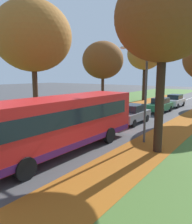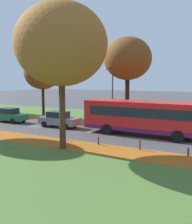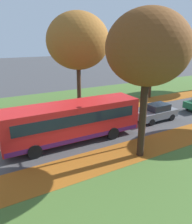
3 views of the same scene
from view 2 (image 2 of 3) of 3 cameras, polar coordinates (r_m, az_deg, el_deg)
The scene contains 15 objects.
leaf_litter_left at distance 21.78m, azimuth -12.69°, elevation -5.99°, with size 2.80×60.00×0.00m, color #9E5619.
grass_verge_right at distance 36.20m, azimuth -5.80°, elevation -0.56°, with size 12.00×90.00×0.01m, color #476B2D.
leaf_litter_right at distance 29.24m, azimuth -0.95°, elevation -2.41°, with size 2.80×60.00×0.00m, color #9E5619.
road_centre_line at distance 29.07m, azimuth -15.86°, elevation -2.76°, with size 0.12×80.00×0.01m, color silver.
tree_left_near at distance 18.45m, azimuth -7.59°, elevation 14.34°, with size 6.32×6.32×10.10m.
tree_right_near at distance 27.87m, azimuth 6.92°, elevation 11.41°, with size 4.96×4.96×9.24m.
tree_right_mid at distance 33.88m, azimuth -11.57°, elevation 8.34°, with size 4.62×4.62×7.73m.
bollard_third at distance 17.95m, azimuth 19.44°, elevation -8.23°, with size 0.12×0.12×0.55m, color #4C3823.
bollard_fourth at distance 18.63m, azimuth 9.51°, elevation -7.08°, with size 0.12×0.12×0.71m, color #4C3823.
bollard_fifth at distance 19.81m, azimuth 0.51°, elevation -6.25°, with size 0.12×0.12×0.61m, color #4C3823.
bollard_sixth at distance 21.45m, azimuth -7.19°, elevation -5.16°, with size 0.12×0.12×0.68m, color #4C3823.
streetlamp_right at distance 26.77m, azimuth 3.32°, elevation 4.71°, with size 1.89×0.28×6.00m.
bus at distance 23.04m, azimuth 10.23°, elevation -0.91°, with size 2.76×10.43×2.98m.
car_grey_lead at distance 26.94m, azimuth -8.04°, elevation -1.59°, with size 1.82×4.22×1.62m.
car_green_following at distance 31.36m, azimuth -18.36°, elevation -0.63°, with size 1.81×4.21×1.62m.
Camera 2 is at (-20.69, 0.19, 4.97)m, focal length 42.00 mm.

